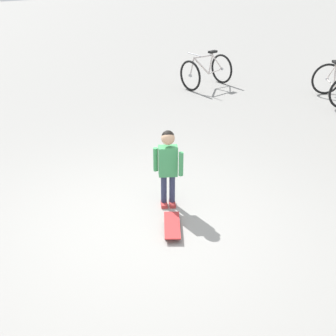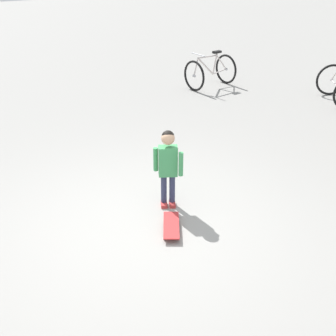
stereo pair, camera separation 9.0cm
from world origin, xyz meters
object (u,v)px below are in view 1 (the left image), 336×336
at_px(skateboard, 172,226).
at_px(bicycle_far, 206,71).
at_px(bicycle_mid, 336,84).
at_px(child_person, 168,161).

xyz_separation_m(skateboard, bicycle_far, (-4.97, 3.48, 0.32)).
xyz_separation_m(skateboard, bicycle_mid, (-2.76, 5.42, 0.32)).
xyz_separation_m(bicycle_mid, bicycle_far, (-2.21, -1.94, 0.00)).
bearing_deg(bicycle_far, skateboard, -35.05).
xyz_separation_m(child_person, skateboard, (0.54, -0.22, -0.60)).
bearing_deg(skateboard, bicycle_mid, 116.98).
distance_m(skateboard, bicycle_mid, 6.09).
xyz_separation_m(child_person, bicycle_mid, (-2.22, 5.20, -0.28)).
bearing_deg(bicycle_far, child_person, -36.42).
distance_m(child_person, bicycle_far, 5.51).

